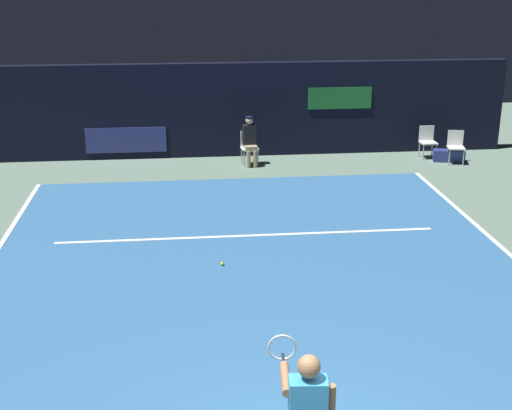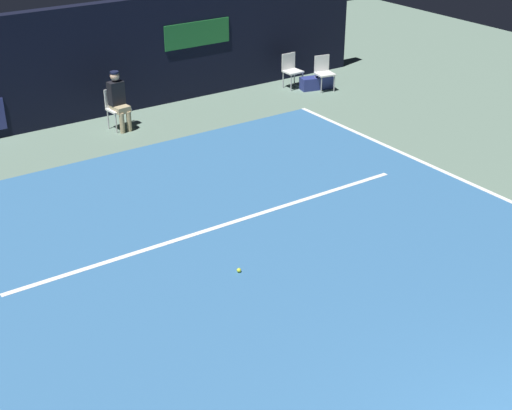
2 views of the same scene
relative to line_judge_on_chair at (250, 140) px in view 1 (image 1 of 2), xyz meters
The scene contains 9 objects.
ground_plane 7.40m from the line_judge_on_chair, 94.33° to the right, with size 30.66×30.66×0.00m, color slate.
court_surface 7.40m from the line_judge_on_chair, 94.33° to the right, with size 9.65×12.18×0.01m, color #336699.
line_service 5.29m from the line_judge_on_chair, 96.08° to the right, with size 7.53×0.10×0.01m, color white.
back_wall 1.38m from the line_judge_on_chair, 116.81° to the left, with size 15.89×0.33×2.60m.
line_judge_on_chair is the anchor object (origin of this frame).
courtside_chair_near 5.59m from the line_judge_on_chair, ahead, with size 0.51×0.49×0.88m.
courtside_chair_far 5.02m from the line_judge_on_chair, ahead, with size 0.45×0.42×0.88m.
tennis_ball 6.75m from the line_judge_on_chair, 99.79° to the right, with size 0.07×0.07×0.07m, color #CCE033.
equipment_bag 5.50m from the line_judge_on_chair, ahead, with size 0.84×0.32×0.32m, color navy.
Camera 1 is at (-1.19, -5.70, 5.12)m, focal length 49.14 mm.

